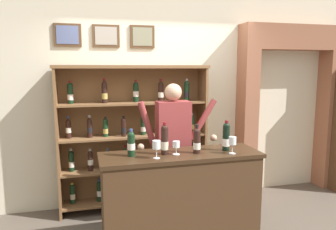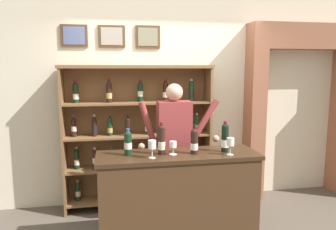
% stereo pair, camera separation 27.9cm
% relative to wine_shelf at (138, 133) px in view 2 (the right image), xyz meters
% --- Properties ---
extents(back_wall, '(12.00, 0.19, 3.37)m').
position_rel_wine_shelf_xyz_m(back_wall, '(0.39, 0.25, 0.68)').
color(back_wall, beige).
rests_on(back_wall, ground).
extents(wine_shelf, '(1.96, 0.35, 1.90)m').
position_rel_wine_shelf_xyz_m(wine_shelf, '(0.00, 0.00, 0.00)').
color(wine_shelf, brown).
rests_on(wine_shelf, ground).
extents(archway_doorway, '(1.61, 0.45, 2.48)m').
position_rel_wine_shelf_xyz_m(archway_doorway, '(2.36, 0.11, 0.40)').
color(archway_doorway, '#935B42').
rests_on(archway_doorway, ground).
extents(tasting_counter, '(1.63, 0.52, 1.02)m').
position_rel_wine_shelf_xyz_m(tasting_counter, '(0.30, -1.14, -0.50)').
color(tasting_counter, '#422B19').
rests_on(tasting_counter, ground).
extents(shopkeeper, '(0.96, 0.22, 1.70)m').
position_rel_wine_shelf_xyz_m(shopkeeper, '(0.37, -0.64, 0.03)').
color(shopkeeper, '#2D3347').
rests_on(shopkeeper, ground).
extents(tasting_bottle_chianti, '(0.08, 0.08, 0.27)m').
position_rel_wine_shelf_xyz_m(tasting_bottle_chianti, '(-0.19, -1.12, 0.14)').
color(tasting_bottle_chianti, black).
rests_on(tasting_bottle_chianti, tasting_counter).
extents(tasting_bottle_vin_santo, '(0.07, 0.07, 0.32)m').
position_rel_wine_shelf_xyz_m(tasting_bottle_vin_santo, '(0.14, -1.14, 0.16)').
color(tasting_bottle_vin_santo, black).
rests_on(tasting_bottle_vin_santo, tasting_counter).
extents(tasting_bottle_brunello, '(0.08, 0.08, 0.29)m').
position_rel_wine_shelf_xyz_m(tasting_bottle_brunello, '(0.46, -1.17, 0.14)').
color(tasting_bottle_brunello, black).
rests_on(tasting_bottle_brunello, tasting_counter).
extents(tasting_bottle_super_tuscan, '(0.07, 0.07, 0.32)m').
position_rel_wine_shelf_xyz_m(tasting_bottle_super_tuscan, '(0.79, -1.16, 0.16)').
color(tasting_bottle_super_tuscan, black).
rests_on(tasting_bottle_super_tuscan, tasting_counter).
extents(wine_glass_left, '(0.07, 0.07, 0.17)m').
position_rel_wine_shelf_xyz_m(wine_glass_left, '(0.80, -1.28, 0.14)').
color(wine_glass_left, silver).
rests_on(wine_glass_left, tasting_counter).
extents(wine_glass_spare, '(0.08, 0.08, 0.17)m').
position_rel_wine_shelf_xyz_m(wine_glass_spare, '(0.03, -1.26, 0.14)').
color(wine_glass_spare, silver).
rests_on(wine_glass_spare, tasting_counter).
extents(wine_glass_right, '(0.07, 0.07, 0.14)m').
position_rel_wine_shelf_xyz_m(wine_glass_right, '(0.25, -1.17, 0.11)').
color(wine_glass_right, silver).
rests_on(wine_glass_right, tasting_counter).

